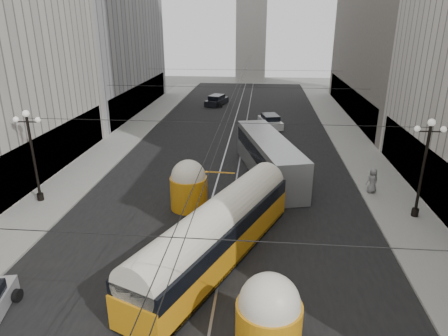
# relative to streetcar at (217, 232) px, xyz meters

# --- Properties ---
(road) EXTENTS (20.00, 85.00, 0.02)m
(road) POSITION_rel_streetcar_xyz_m (-0.50, 20.47, -1.68)
(road) COLOR black
(road) RESTS_ON ground
(sidewalk_left) EXTENTS (4.00, 72.00, 0.15)m
(sidewalk_left) POSITION_rel_streetcar_xyz_m (-12.50, 23.97, -1.61)
(sidewalk_left) COLOR gray
(sidewalk_left) RESTS_ON ground
(sidewalk_right) EXTENTS (4.00, 72.00, 0.15)m
(sidewalk_right) POSITION_rel_streetcar_xyz_m (11.50, 23.97, -1.61)
(sidewalk_right) COLOR gray
(sidewalk_right) RESTS_ON ground
(rail_left) EXTENTS (0.12, 85.00, 0.04)m
(rail_left) POSITION_rel_streetcar_xyz_m (-1.25, 20.47, -1.68)
(rail_left) COLOR gray
(rail_left) RESTS_ON ground
(rail_right) EXTENTS (0.12, 85.00, 0.04)m
(rail_right) POSITION_rel_streetcar_xyz_m (0.25, 20.47, -1.68)
(rail_right) COLOR gray
(rail_right) RESTS_ON ground
(building_left_far) EXTENTS (12.60, 28.60, 28.60)m
(building_left_far) POSITION_rel_streetcar_xyz_m (-20.50, 35.97, 12.63)
(building_left_far) COLOR #999999
(building_left_far) RESTS_ON ground
(distant_tower) EXTENTS (6.00, 6.00, 31.36)m
(distant_tower) POSITION_rel_streetcar_xyz_m (-0.50, 67.97, 13.28)
(distant_tower) COLOR #B2AFA8
(distant_tower) RESTS_ON ground
(lamppost_left_mid) EXTENTS (1.86, 0.44, 6.37)m
(lamppost_left_mid) POSITION_rel_streetcar_xyz_m (-13.10, 5.97, 2.06)
(lamppost_left_mid) COLOR black
(lamppost_left_mid) RESTS_ON sidewalk_left
(lamppost_right_mid) EXTENTS (1.86, 0.44, 6.37)m
(lamppost_right_mid) POSITION_rel_streetcar_xyz_m (12.10, 5.97, 2.06)
(lamppost_right_mid) COLOR black
(lamppost_right_mid) RESTS_ON sidewalk_right
(catenary) EXTENTS (25.00, 72.00, 0.23)m
(catenary) POSITION_rel_streetcar_xyz_m (-0.38, 19.46, 4.20)
(catenary) COLOR black
(catenary) RESTS_ON ground
(streetcar) EXTENTS (7.68, 14.62, 3.45)m
(streetcar) POSITION_rel_streetcar_xyz_m (0.00, 0.00, 0.00)
(streetcar) COLOR orange
(streetcar) RESTS_ON ground
(city_bus) EXTENTS (5.71, 12.85, 3.16)m
(city_bus) POSITION_rel_streetcar_xyz_m (2.77, 12.56, 0.05)
(city_bus) COLOR #929596
(city_bus) RESTS_ON ground
(sedan_white_far) EXTENTS (3.04, 5.06, 1.49)m
(sedan_white_far) POSITION_rel_streetcar_xyz_m (3.15, 28.52, -1.01)
(sedan_white_far) COLOR white
(sedan_white_far) RESTS_ON ground
(sedan_dark_far) EXTENTS (3.25, 5.13, 1.50)m
(sedan_dark_far) POSITION_rel_streetcar_xyz_m (-4.66, 40.90, -1.00)
(sedan_dark_far) COLOR black
(sedan_dark_far) RESTS_ON ground
(pedestrian_sidewalk_right) EXTENTS (1.04, 0.85, 1.84)m
(pedestrian_sidewalk_right) POSITION_rel_streetcar_xyz_m (10.25, 9.54, -0.61)
(pedestrian_sidewalk_right) COLOR slate
(pedestrian_sidewalk_right) RESTS_ON sidewalk_right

